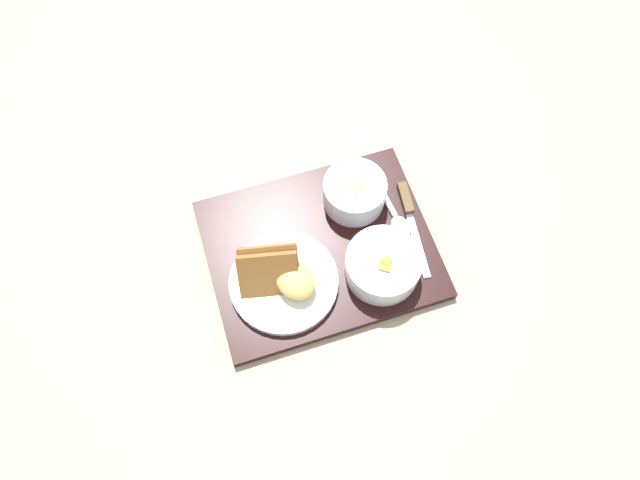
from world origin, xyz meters
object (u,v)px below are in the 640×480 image
Objects in this scene: bowl_soup at (355,191)px; bowl_salad at (383,265)px; spoon at (395,216)px; knife at (408,209)px; plate_main at (283,280)px.

bowl_salad is at bearing 96.17° from bowl_soup.
bowl_soup is 0.76× the size of spoon.
spoon is at bearing -73.29° from knife.
spoon is (-0.22, -0.09, -0.01)m from plate_main.
bowl_soup is at bearing -138.37° from spoon.
bowl_soup is at bearing -83.83° from bowl_salad.
knife is (-0.08, -0.10, -0.02)m from bowl_salad.
bowl_salad is 0.13m from knife.
bowl_salad is 0.69× the size of plate_main.
plate_main is at bearing -68.30° from knife.
plate_main is at bearing -3.37° from bowl_salad.
bowl_soup is at bearing -113.45° from knife.
bowl_salad is 0.86× the size of spoon.
bowl_soup reaches higher than spoon.
bowl_salad reaches higher than knife.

